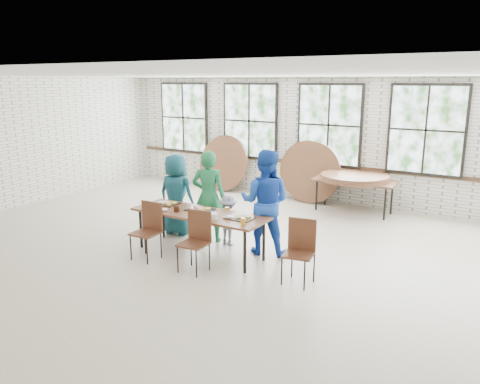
% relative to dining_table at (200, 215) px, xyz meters
% --- Properties ---
extents(room, '(12.00, 12.00, 12.00)m').
position_rel_dining_table_xyz_m(room, '(0.48, 4.56, 1.14)').
color(room, beige).
rests_on(room, ground).
extents(dining_table, '(2.41, 0.82, 0.74)m').
position_rel_dining_table_xyz_m(dining_table, '(0.00, 0.00, 0.00)').
color(dining_table, brown).
rests_on(dining_table, ground).
extents(chair_near_left, '(0.44, 0.42, 0.95)m').
position_rel_dining_table_xyz_m(chair_near_left, '(-0.62, -0.58, -0.13)').
color(chair_near_left, '#522C1B').
rests_on(chair_near_left, ground).
extents(chair_near_right, '(0.45, 0.43, 0.95)m').
position_rel_dining_table_xyz_m(chair_near_right, '(0.37, -0.58, -0.13)').
color(chair_near_right, '#522C1B').
rests_on(chair_near_right, ground).
extents(chair_spare, '(0.49, 0.48, 0.95)m').
position_rel_dining_table_xyz_m(chair_spare, '(1.93, -0.13, -0.13)').
color(chair_spare, '#522C1B').
rests_on(chair_spare, ground).
extents(adult_teal, '(0.81, 0.57, 1.57)m').
position_rel_dining_table_xyz_m(adult_teal, '(-1.04, 0.65, 0.09)').
color(adult_teal, '#154052').
rests_on(adult_teal, ground).
extents(adult_green, '(0.73, 0.61, 1.70)m').
position_rel_dining_table_xyz_m(adult_green, '(-0.27, 0.65, 0.16)').
color(adult_green, '#1C693C').
rests_on(adult_green, ground).
extents(toddler, '(0.61, 0.38, 0.92)m').
position_rel_dining_table_xyz_m(toddler, '(0.15, 0.65, -0.23)').
color(toddler, '#111D37').
rests_on(toddler, ground).
extents(adult_blue, '(1.02, 0.88, 1.80)m').
position_rel_dining_table_xyz_m(adult_blue, '(0.90, 0.65, 0.21)').
color(adult_blue, '#1946B3').
rests_on(adult_blue, ground).
extents(storage_table, '(1.84, 0.85, 0.74)m').
position_rel_dining_table_xyz_m(storage_table, '(1.37, 3.95, -0.00)').
color(storage_table, brown).
rests_on(storage_table, ground).
extents(tabletop_clutter, '(2.07, 0.60, 0.11)m').
position_rel_dining_table_xyz_m(tabletop_clutter, '(0.09, -0.03, 0.08)').
color(tabletop_clutter, black).
rests_on(tabletop_clutter, dining_table).
extents(round_tops_stacked, '(1.50, 1.50, 0.13)m').
position_rel_dining_table_xyz_m(round_tops_stacked, '(1.37, 3.95, 0.12)').
color(round_tops_stacked, brown).
rests_on(round_tops_stacked, storage_table).
extents(round_tops_leaning, '(4.09, 0.51, 1.50)m').
position_rel_dining_table_xyz_m(round_tops_leaning, '(-1.13, 4.29, 0.05)').
color(round_tops_leaning, brown).
rests_on(round_tops_leaning, ground).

